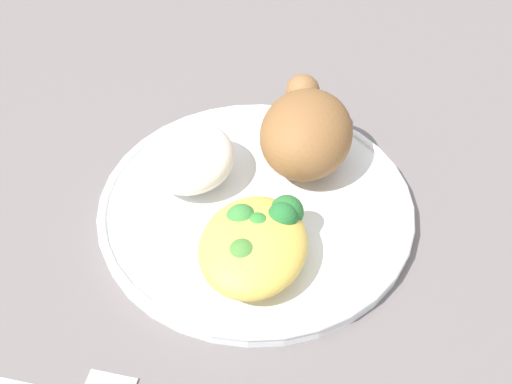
{
  "coord_description": "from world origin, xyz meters",
  "views": [
    {
      "loc": [
        -0.36,
        -0.09,
        0.41
      ],
      "look_at": [
        0.0,
        0.0,
        0.02
      ],
      "focal_mm": 45.66,
      "sensor_mm": 36.0,
      "label": 1
    }
  ],
  "objects_px": {
    "plate": "(256,206)",
    "mac_cheese_with_broccoli": "(256,242)",
    "rice_pile": "(189,157)",
    "roasted_chicken": "(306,131)"
  },
  "relations": [
    {
      "from": "rice_pile",
      "to": "mac_cheese_with_broccoli",
      "type": "distance_m",
      "value": 0.11
    },
    {
      "from": "rice_pile",
      "to": "mac_cheese_with_broccoli",
      "type": "xyz_separation_m",
      "value": [
        -0.07,
        -0.08,
        -0.0
      ]
    },
    {
      "from": "rice_pile",
      "to": "mac_cheese_with_broccoli",
      "type": "bearing_deg",
      "value": -134.28
    },
    {
      "from": "mac_cheese_with_broccoli",
      "to": "plate",
      "type": "bearing_deg",
      "value": 13.57
    },
    {
      "from": "roasted_chicken",
      "to": "rice_pile",
      "type": "xyz_separation_m",
      "value": [
        -0.04,
        0.09,
        -0.01
      ]
    },
    {
      "from": "rice_pile",
      "to": "plate",
      "type": "bearing_deg",
      "value": -103.63
    },
    {
      "from": "mac_cheese_with_broccoli",
      "to": "rice_pile",
      "type": "bearing_deg",
      "value": 45.72
    },
    {
      "from": "rice_pile",
      "to": "roasted_chicken",
      "type": "bearing_deg",
      "value": -64.76
    },
    {
      "from": "roasted_chicken",
      "to": "mac_cheese_with_broccoli",
      "type": "bearing_deg",
      "value": 172.53
    },
    {
      "from": "plate",
      "to": "mac_cheese_with_broccoli",
      "type": "distance_m",
      "value": 0.07
    }
  ]
}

